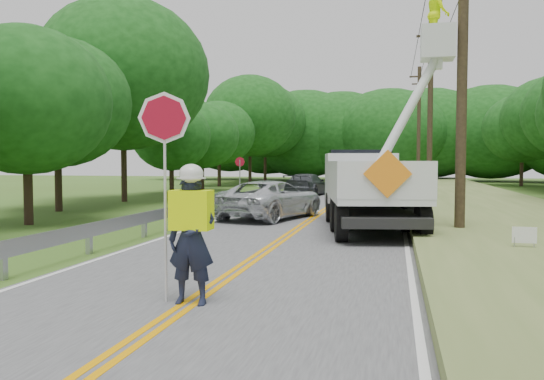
# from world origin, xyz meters

# --- Properties ---
(ground) EXTENTS (140.00, 140.00, 0.00)m
(ground) POSITION_xyz_m (0.00, 0.00, 0.00)
(ground) COLOR #3D571C
(ground) RESTS_ON ground
(road) EXTENTS (7.20, 96.00, 0.03)m
(road) POSITION_xyz_m (0.00, 14.00, 0.01)
(road) COLOR #464648
(road) RESTS_ON ground
(guardrail) EXTENTS (0.18, 48.00, 0.77)m
(guardrail) POSITION_xyz_m (-4.02, 14.91, 0.55)
(guardrail) COLOR #95999E
(guardrail) RESTS_ON ground
(utility_poles) EXTENTS (1.60, 43.30, 10.00)m
(utility_poles) POSITION_xyz_m (5.00, 17.02, 5.27)
(utility_poles) COLOR black
(utility_poles) RESTS_ON ground
(tall_grass_verge) EXTENTS (7.00, 96.00, 0.30)m
(tall_grass_verge) POSITION_xyz_m (7.10, 14.00, 0.15)
(tall_grass_verge) COLOR #596E33
(tall_grass_verge) RESTS_ON ground
(treeline_left) EXTENTS (10.09, 55.70, 11.19)m
(treeline_left) POSITION_xyz_m (-11.08, 30.04, 5.96)
(treeline_left) COLOR #332319
(treeline_left) RESTS_ON ground
(treeline_horizon) EXTENTS (56.06, 14.42, 11.08)m
(treeline_horizon) POSITION_xyz_m (1.82, 56.20, 5.50)
(treeline_horizon) COLOR #124010
(treeline_horizon) RESTS_ON ground
(flagger) EXTENTS (1.20, 0.50, 3.31)m
(flagger) POSITION_xyz_m (0.03, 0.08, 1.19)
(flagger) COLOR #191E33
(flagger) RESTS_ON road
(bucket_truck) EXTENTS (4.36, 7.96, 7.36)m
(bucket_truck) POSITION_xyz_m (2.26, 11.16, 1.64)
(bucket_truck) COLOR black
(bucket_truck) RESTS_ON road
(suv_silver) EXTENTS (3.88, 5.82, 1.48)m
(suv_silver) POSITION_xyz_m (-1.60, 12.96, 0.76)
(suv_silver) COLOR silver
(suv_silver) RESTS_ON road
(suv_darkgrey) EXTENTS (2.60, 5.13, 1.43)m
(suv_darkgrey) POSITION_xyz_m (-2.44, 27.33, 0.73)
(suv_darkgrey) COLOR #383B40
(suv_darkgrey) RESTS_ON road
(stop_sign_permanent) EXTENTS (0.52, 0.14, 2.48)m
(stop_sign_permanent) POSITION_xyz_m (-5.05, 20.57, 1.64)
(stop_sign_permanent) COLOR #95999E
(stop_sign_permanent) RESTS_ON ground
(yard_sign) EXTENTS (0.52, 0.05, 0.76)m
(yard_sign) POSITION_xyz_m (6.01, 5.40, 0.55)
(yard_sign) COLOR white
(yard_sign) RESTS_ON ground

